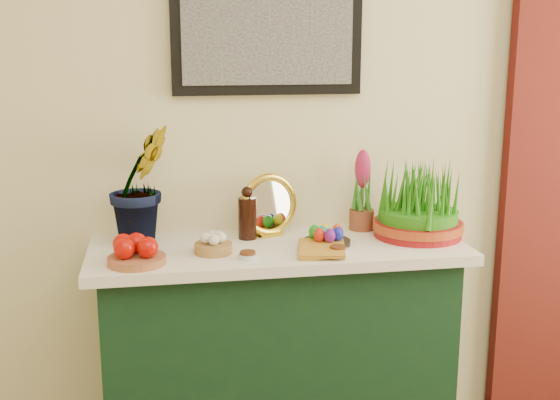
# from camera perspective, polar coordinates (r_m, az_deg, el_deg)

# --- Properties ---
(sideboard) EXTENTS (1.30, 0.45, 0.85)m
(sideboard) POSITION_cam_1_polar(r_m,az_deg,el_deg) (2.81, -0.18, -12.71)
(sideboard) COLOR #123219
(sideboard) RESTS_ON ground
(tablecloth) EXTENTS (1.40, 0.55, 0.04)m
(tablecloth) POSITION_cam_1_polar(r_m,az_deg,el_deg) (2.65, -0.19, -3.99)
(tablecloth) COLOR white
(tablecloth) RESTS_ON sideboard
(hyacinth_green) EXTENTS (0.38, 0.37, 0.59)m
(hyacinth_green) POSITION_cam_1_polar(r_m,az_deg,el_deg) (2.65, -11.30, 2.78)
(hyacinth_green) COLOR #348023
(hyacinth_green) RESTS_ON tablecloth
(apple_bowl) EXTENTS (0.26, 0.26, 0.10)m
(apple_bowl) POSITION_cam_1_polar(r_m,az_deg,el_deg) (2.44, -11.59, -4.18)
(apple_bowl) COLOR #A55C37
(apple_bowl) RESTS_ON tablecloth
(garlic_basket) EXTENTS (0.16, 0.16, 0.08)m
(garlic_basket) POSITION_cam_1_polar(r_m,az_deg,el_deg) (2.53, -5.44, -3.62)
(garlic_basket) COLOR #A47D42
(garlic_basket) RESTS_ON tablecloth
(vinegar_cruet) EXTENTS (0.07, 0.07, 0.21)m
(vinegar_cruet) POSITION_cam_1_polar(r_m,az_deg,el_deg) (2.69, -2.67, -1.28)
(vinegar_cruet) COLOR black
(vinegar_cruet) RESTS_ON tablecloth
(mirror) EXTENTS (0.25, 0.14, 0.25)m
(mirror) POSITION_cam_1_polar(r_m,az_deg,el_deg) (2.73, -0.90, -0.46)
(mirror) COLOR gold
(mirror) RESTS_ON tablecloth
(book) EXTENTS (0.20, 0.25, 0.03)m
(book) POSITION_cam_1_polar(r_m,az_deg,el_deg) (2.54, 1.51, -3.90)
(book) COLOR gold
(book) RESTS_ON tablecloth
(spice_dish_left) EXTENTS (0.07, 0.07, 0.03)m
(spice_dish_left) POSITION_cam_1_polar(r_m,az_deg,el_deg) (2.46, -2.64, -4.52)
(spice_dish_left) COLOR silver
(spice_dish_left) RESTS_ON tablecloth
(spice_dish_right) EXTENTS (0.07, 0.07, 0.03)m
(spice_dish_right) POSITION_cam_1_polar(r_m,az_deg,el_deg) (2.53, 4.73, -4.08)
(spice_dish_right) COLOR silver
(spice_dish_right) RESTS_ON tablecloth
(egg_plate) EXTENTS (0.22, 0.22, 0.07)m
(egg_plate) POSITION_cam_1_polar(r_m,az_deg,el_deg) (2.63, 3.81, -3.02)
(egg_plate) COLOR black
(egg_plate) RESTS_ON tablecloth
(hyacinth_pink) EXTENTS (0.10, 0.10, 0.33)m
(hyacinth_pink) POSITION_cam_1_polar(r_m,az_deg,el_deg) (2.83, 6.69, 0.49)
(hyacinth_pink) COLOR brown
(hyacinth_pink) RESTS_ON tablecloth
(wheatgrass_sabzeh) EXTENTS (0.35, 0.35, 0.29)m
(wheatgrass_sabzeh) POSITION_cam_1_polar(r_m,az_deg,el_deg) (2.76, 11.20, -0.39)
(wheatgrass_sabzeh) COLOR maroon
(wheatgrass_sabzeh) RESTS_ON tablecloth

